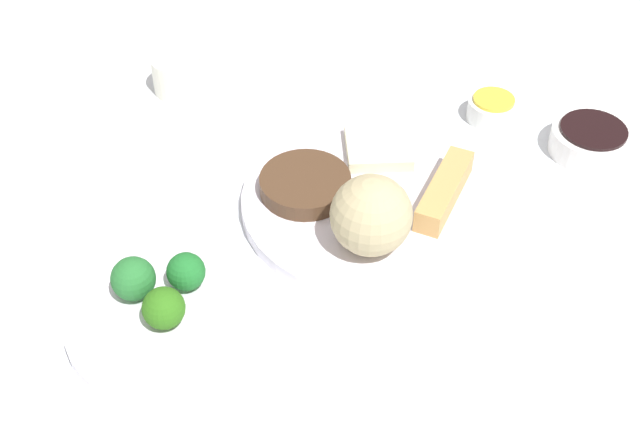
% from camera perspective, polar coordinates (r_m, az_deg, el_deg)
% --- Properties ---
extents(tabletop, '(2.20, 2.20, 0.02)m').
position_cam_1_polar(tabletop, '(0.91, 4.41, -0.78)').
color(tabletop, white).
rests_on(tabletop, ground).
extents(main_plate, '(0.29, 0.29, 0.02)m').
position_cam_1_polar(main_plate, '(0.91, 3.73, 0.85)').
color(main_plate, white).
rests_on(main_plate, tabletop).
extents(rice_scoop, '(0.08, 0.08, 0.08)m').
position_cam_1_polar(rice_scoop, '(0.82, 3.55, -0.13)').
color(rice_scoop, tan).
rests_on(rice_scoop, main_plate).
extents(spring_roll, '(0.11, 0.09, 0.03)m').
position_cam_1_polar(spring_roll, '(0.90, 8.61, 1.52)').
color(spring_roll, tan).
rests_on(spring_roll, main_plate).
extents(crab_rangoon_wonton, '(0.08, 0.08, 0.01)m').
position_cam_1_polar(crab_rangoon_wonton, '(0.96, 4.05, 4.56)').
color(crab_rangoon_wonton, beige).
rests_on(crab_rangoon_wonton, main_plate).
extents(stir_fry_heap, '(0.10, 0.10, 0.02)m').
position_cam_1_polar(stir_fry_heap, '(0.90, -1.02, 2.03)').
color(stir_fry_heap, '#4C3421').
rests_on(stir_fry_heap, main_plate).
extents(broccoli_plate, '(0.19, 0.19, 0.01)m').
position_cam_1_polar(broccoli_plate, '(0.80, -10.45, -7.24)').
color(broccoli_plate, white).
rests_on(broccoli_plate, tabletop).
extents(broccoli_floret_0, '(0.04, 0.04, 0.04)m').
position_cam_1_polar(broccoli_floret_0, '(0.78, -10.74, -6.43)').
color(broccoli_floret_0, '#317119').
rests_on(broccoli_floret_0, broccoli_plate).
extents(broccoli_floret_1, '(0.04, 0.04, 0.04)m').
position_cam_1_polar(broccoli_floret_1, '(0.81, -9.24, -3.98)').
color(broccoli_floret_1, '#1F702B').
rests_on(broccoli_floret_1, broccoli_plate).
extents(broccoli_floret_3, '(0.04, 0.04, 0.04)m').
position_cam_1_polar(broccoli_floret_3, '(0.81, -12.77, -4.41)').
color(broccoli_floret_3, '#287432').
rests_on(broccoli_floret_3, broccoli_plate).
extents(soy_sauce_bowl, '(0.09, 0.09, 0.03)m').
position_cam_1_polar(soy_sauce_bowl, '(1.03, 18.18, 4.76)').
color(soy_sauce_bowl, white).
rests_on(soy_sauce_bowl, tabletop).
extents(soy_sauce_bowl_liquid, '(0.08, 0.08, 0.00)m').
position_cam_1_polar(soy_sauce_bowl_liquid, '(1.02, 18.38, 5.51)').
color(soy_sauce_bowl_liquid, black).
rests_on(soy_sauce_bowl_liquid, soy_sauce_bowl).
extents(sauce_ramekin_hot_mustard, '(0.06, 0.06, 0.03)m').
position_cam_1_polar(sauce_ramekin_hot_mustard, '(1.05, 11.81, 7.02)').
color(sauce_ramekin_hot_mustard, white).
rests_on(sauce_ramekin_hot_mustard, tabletop).
extents(sauce_ramekin_hot_mustard_liquid, '(0.05, 0.05, 0.00)m').
position_cam_1_polar(sauce_ramekin_hot_mustard_liquid, '(1.04, 11.93, 7.70)').
color(sauce_ramekin_hot_mustard_liquid, yellow).
rests_on(sauce_ramekin_hot_mustard_liquid, sauce_ramekin_hot_mustard).
extents(teacup, '(0.06, 0.06, 0.05)m').
position_cam_1_polar(teacup, '(1.09, -9.83, 9.46)').
color(teacup, white).
rests_on(teacup, tabletop).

